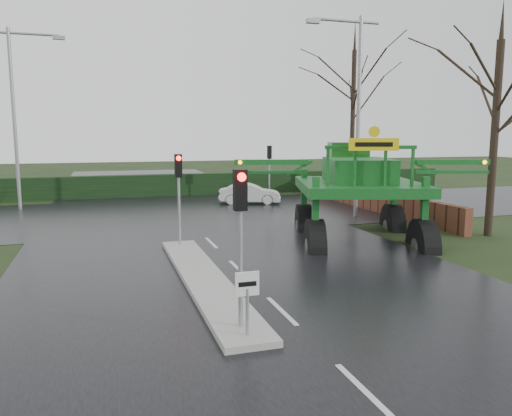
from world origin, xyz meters
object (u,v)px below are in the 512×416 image
object	(u,v)px
keep_left_sign	(247,293)
white_sedan	(250,204)
crop_sprayer	(315,177)
traffic_signal_near	(240,215)
traffic_signal_mid	(179,180)
street_light_right	(353,99)
traffic_signal_far	(269,160)
street_light_left_far	(19,103)

from	to	relation	value
keep_left_sign	white_sedan	bearing A→B (deg)	73.27
keep_left_sign	crop_sprayer	xyz separation A→B (m)	(4.88, 7.66, 1.62)
keep_left_sign	crop_sprayer	bearing A→B (deg)	57.53
keep_left_sign	traffic_signal_near	world-z (taller)	traffic_signal_near
traffic_signal_near	traffic_signal_mid	world-z (taller)	same
traffic_signal_near	street_light_right	bearing A→B (deg)	53.87
street_light_right	traffic_signal_far	bearing A→B (deg)	101.95
street_light_left_far	crop_sprayer	xyz separation A→B (m)	(11.77, -13.84, -3.31)
street_light_right	crop_sprayer	distance (m)	8.15
traffic_signal_far	street_light_right	world-z (taller)	street_light_right
traffic_signal_mid	traffic_signal_far	bearing A→B (deg)	58.07
traffic_signal_mid	street_light_right	world-z (taller)	street_light_right
street_light_left_far	white_sedan	world-z (taller)	street_light_left_far
street_light_left_far	traffic_signal_mid	bearing A→B (deg)	-61.14
keep_left_sign	traffic_signal_mid	bearing A→B (deg)	90.00
traffic_signal_near	traffic_signal_mid	bearing A→B (deg)	90.00
keep_left_sign	traffic_signal_near	xyz separation A→B (m)	(0.00, 0.49, 1.53)
traffic_signal_near	traffic_signal_far	distance (m)	22.42
traffic_signal_near	street_light_left_far	distance (m)	22.37
traffic_signal_near	crop_sprayer	bearing A→B (deg)	55.78
traffic_signal_far	white_sedan	xyz separation A→B (m)	(-1.81, -1.59, -2.59)
crop_sprayer	white_sedan	size ratio (longest dim) A/B	2.60
traffic_signal_near	street_light_right	size ratio (longest dim) A/B	0.35
traffic_signal_far	street_light_left_far	bearing A→B (deg)	0.03
traffic_signal_far	keep_left_sign	bearing A→B (deg)	70.07
traffic_signal_mid	crop_sprayer	distance (m)	5.06
traffic_signal_near	street_light_left_far	xyz separation A→B (m)	(-6.89, 21.01, 3.40)
street_light_left_far	crop_sprayer	distance (m)	18.47
crop_sprayer	street_light_right	bearing A→B (deg)	68.41
traffic_signal_near	keep_left_sign	bearing A→B (deg)	-90.00
street_light_right	street_light_left_far	bearing A→B (deg)	153.98
street_light_right	white_sedan	bearing A→B (deg)	118.67
white_sedan	traffic_signal_far	bearing A→B (deg)	-31.09
street_light_right	street_light_left_far	size ratio (longest dim) A/B	1.00
traffic_signal_far	street_light_right	bearing A→B (deg)	101.95
keep_left_sign	street_light_right	xyz separation A→B (m)	(9.49, 13.50, 4.93)
traffic_signal_mid	traffic_signal_far	size ratio (longest dim) A/B	1.00
crop_sprayer	white_sedan	xyz separation A→B (m)	(1.11, 12.25, -2.68)
keep_left_sign	street_light_left_far	size ratio (longest dim) A/B	0.14
keep_left_sign	traffic_signal_mid	distance (m)	9.12
traffic_signal_far	crop_sprayer	bearing A→B (deg)	78.08
street_light_right	white_sedan	size ratio (longest dim) A/B	2.66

